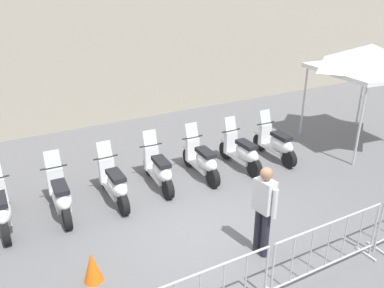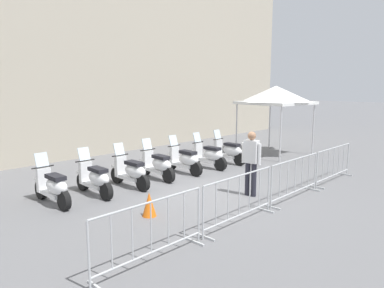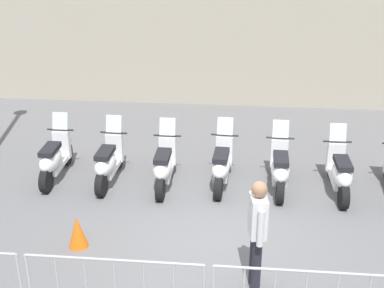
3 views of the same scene
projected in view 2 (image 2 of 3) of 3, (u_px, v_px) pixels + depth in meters
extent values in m
plane|color=slate|center=(205.00, 192.00, 9.92)|extent=(120.00, 120.00, 0.00)
cylinder|color=black|center=(41.00, 190.00, 9.29)|extent=(0.19, 0.49, 0.48)
cylinder|color=black|center=(64.00, 200.00, 8.44)|extent=(0.19, 0.49, 0.48)
cube|color=white|center=(52.00, 193.00, 8.86)|extent=(0.37, 0.89, 0.10)
ellipsoid|color=white|center=(57.00, 186.00, 8.63)|extent=(0.44, 0.87, 0.40)
cube|color=black|center=(55.00, 177.00, 8.62)|extent=(0.34, 0.63, 0.10)
cube|color=white|center=(44.00, 180.00, 9.11)|extent=(0.35, 0.17, 0.60)
cylinder|color=black|center=(43.00, 167.00, 9.06)|extent=(0.56, 0.09, 0.04)
cube|color=silver|center=(41.00, 160.00, 9.07)|extent=(0.33, 0.17, 0.35)
cube|color=white|center=(41.00, 180.00, 9.25)|extent=(0.23, 0.34, 0.06)
cylinder|color=black|center=(83.00, 182.00, 10.07)|extent=(0.17, 0.49, 0.48)
cylinder|color=black|center=(106.00, 191.00, 9.19)|extent=(0.17, 0.49, 0.48)
cube|color=white|center=(94.00, 185.00, 9.63)|extent=(0.34, 0.88, 0.10)
ellipsoid|color=white|center=(99.00, 178.00, 9.39)|extent=(0.42, 0.86, 0.40)
cube|color=black|center=(98.00, 170.00, 9.38)|extent=(0.32, 0.62, 0.10)
cube|color=white|center=(86.00, 172.00, 9.89)|extent=(0.35, 0.16, 0.60)
cylinder|color=black|center=(85.00, 161.00, 9.84)|extent=(0.56, 0.07, 0.04)
cube|color=silver|center=(84.00, 154.00, 9.84)|extent=(0.33, 0.16, 0.35)
cube|color=white|center=(82.00, 173.00, 10.03)|extent=(0.22, 0.33, 0.06)
cylinder|color=black|center=(117.00, 175.00, 10.83)|extent=(0.19, 0.49, 0.48)
cylinder|color=black|center=(143.00, 183.00, 9.98)|extent=(0.19, 0.49, 0.48)
cube|color=white|center=(129.00, 177.00, 10.40)|extent=(0.37, 0.89, 0.10)
ellipsoid|color=white|center=(135.00, 171.00, 10.17)|extent=(0.44, 0.87, 0.40)
cube|color=black|center=(134.00, 163.00, 10.15)|extent=(0.34, 0.63, 0.10)
cube|color=white|center=(120.00, 166.00, 10.65)|extent=(0.35, 0.17, 0.60)
cylinder|color=black|center=(120.00, 155.00, 10.60)|extent=(0.56, 0.09, 0.04)
cube|color=silver|center=(119.00, 149.00, 10.60)|extent=(0.33, 0.17, 0.35)
cube|color=white|center=(117.00, 166.00, 10.78)|extent=(0.23, 0.34, 0.06)
cylinder|color=black|center=(145.00, 168.00, 11.75)|extent=(0.16, 0.49, 0.48)
cylinder|color=black|center=(169.00, 175.00, 10.85)|extent=(0.16, 0.49, 0.48)
cube|color=white|center=(156.00, 170.00, 11.29)|extent=(0.31, 0.88, 0.10)
ellipsoid|color=white|center=(162.00, 164.00, 11.05)|extent=(0.39, 0.85, 0.40)
cube|color=black|center=(161.00, 157.00, 11.04)|extent=(0.30, 0.61, 0.10)
cube|color=white|center=(148.00, 160.00, 11.57)|extent=(0.35, 0.15, 0.60)
cylinder|color=black|center=(148.00, 150.00, 11.51)|extent=(0.56, 0.06, 0.04)
cube|color=silver|center=(147.00, 144.00, 11.52)|extent=(0.33, 0.15, 0.35)
cube|color=white|center=(145.00, 160.00, 11.71)|extent=(0.21, 0.33, 0.06)
cylinder|color=black|center=(171.00, 163.00, 12.51)|extent=(0.18, 0.49, 0.48)
cylinder|color=black|center=(196.00, 169.00, 11.64)|extent=(0.18, 0.49, 0.48)
cube|color=white|center=(183.00, 165.00, 12.07)|extent=(0.35, 0.89, 0.10)
ellipsoid|color=white|center=(189.00, 159.00, 11.83)|extent=(0.42, 0.87, 0.40)
cube|color=black|center=(188.00, 152.00, 11.82)|extent=(0.33, 0.62, 0.10)
cube|color=white|center=(174.00, 155.00, 12.33)|extent=(0.35, 0.17, 0.60)
cylinder|color=black|center=(174.00, 146.00, 12.27)|extent=(0.56, 0.08, 0.04)
cube|color=silver|center=(173.00, 140.00, 12.28)|extent=(0.33, 0.16, 0.35)
cube|color=white|center=(171.00, 156.00, 12.46)|extent=(0.22, 0.33, 0.06)
cylinder|color=black|center=(194.00, 159.00, 13.24)|extent=(0.20, 0.49, 0.48)
cylinder|color=black|center=(220.00, 164.00, 12.41)|extent=(0.20, 0.49, 0.48)
cube|color=white|center=(207.00, 160.00, 12.82)|extent=(0.38, 0.90, 0.10)
ellipsoid|color=white|center=(213.00, 155.00, 12.59)|extent=(0.46, 0.88, 0.40)
cube|color=black|center=(212.00, 148.00, 12.58)|extent=(0.35, 0.63, 0.10)
cube|color=white|center=(198.00, 151.00, 13.07)|extent=(0.35, 0.18, 0.60)
cylinder|color=black|center=(198.00, 142.00, 13.01)|extent=(0.56, 0.10, 0.04)
cube|color=silver|center=(197.00, 137.00, 13.02)|extent=(0.33, 0.18, 0.35)
cube|color=white|center=(194.00, 152.00, 13.20)|extent=(0.24, 0.34, 0.06)
cylinder|color=black|center=(214.00, 155.00, 14.06)|extent=(0.18, 0.49, 0.48)
cylinder|color=black|center=(240.00, 159.00, 13.20)|extent=(0.18, 0.49, 0.48)
cube|color=white|center=(227.00, 156.00, 13.62)|extent=(0.35, 0.89, 0.10)
ellipsoid|color=white|center=(233.00, 150.00, 13.39)|extent=(0.43, 0.87, 0.40)
cube|color=black|center=(232.00, 145.00, 13.38)|extent=(0.33, 0.62, 0.10)
cube|color=white|center=(218.00, 147.00, 13.88)|extent=(0.35, 0.17, 0.60)
cylinder|color=black|center=(218.00, 139.00, 13.83)|extent=(0.56, 0.08, 0.04)
cube|color=silver|center=(217.00, 134.00, 13.84)|extent=(0.33, 0.17, 0.35)
cube|color=white|center=(214.00, 148.00, 14.02)|extent=(0.23, 0.34, 0.06)
cube|color=#B2B5B7|center=(96.00, 287.00, 5.21)|extent=(0.08, 0.44, 0.04)
cube|color=#B2B5B7|center=(195.00, 242.00, 6.70)|extent=(0.08, 0.44, 0.04)
cylinder|color=#B2B5B7|center=(89.00, 256.00, 5.07)|extent=(0.04, 0.04, 1.05)
cylinder|color=#B2B5B7|center=(199.00, 215.00, 6.68)|extent=(0.04, 0.04, 1.05)
cylinder|color=#B2B5B7|center=(151.00, 202.00, 5.79)|extent=(2.27, 0.26, 0.04)
cylinder|color=#B2B5B7|center=(152.00, 253.00, 5.93)|extent=(2.27, 0.26, 0.04)
cylinder|color=#B2B5B7|center=(111.00, 242.00, 5.32)|extent=(0.02, 0.02, 0.87)
cylinder|color=#B2B5B7|center=(132.00, 234.00, 5.59)|extent=(0.02, 0.02, 0.87)
cylinder|color=#B2B5B7|center=(151.00, 228.00, 5.86)|extent=(0.02, 0.02, 0.87)
cylinder|color=#B2B5B7|center=(168.00, 221.00, 6.13)|extent=(0.02, 0.02, 0.87)
cylinder|color=#B2B5B7|center=(184.00, 216.00, 6.40)|extent=(0.02, 0.02, 0.87)
cube|color=#B2B5B7|center=(206.00, 237.00, 6.91)|extent=(0.08, 0.44, 0.04)
cube|color=#B2B5B7|center=(266.00, 210.00, 8.40)|extent=(0.08, 0.44, 0.04)
cylinder|color=#B2B5B7|center=(203.00, 213.00, 6.77)|extent=(0.04, 0.04, 1.05)
cylinder|color=#B2B5B7|center=(268.00, 189.00, 8.38)|extent=(0.04, 0.04, 1.05)
cylinder|color=#B2B5B7|center=(240.00, 176.00, 7.49)|extent=(2.27, 0.26, 0.04)
cylinder|color=#B2B5B7|center=(239.00, 215.00, 7.63)|extent=(2.27, 0.26, 0.04)
cylinder|color=#B2B5B7|center=(216.00, 204.00, 7.02)|extent=(0.02, 0.02, 0.87)
cylinder|color=#B2B5B7|center=(228.00, 200.00, 7.29)|extent=(0.02, 0.02, 0.87)
cylinder|color=#B2B5B7|center=(239.00, 196.00, 7.56)|extent=(0.02, 0.02, 0.87)
cylinder|color=#B2B5B7|center=(250.00, 192.00, 7.83)|extent=(0.02, 0.02, 0.87)
cylinder|color=#B2B5B7|center=(259.00, 188.00, 8.10)|extent=(0.02, 0.02, 0.87)
cube|color=#B2B5B7|center=(273.00, 207.00, 8.61)|extent=(0.08, 0.44, 0.04)
cube|color=#B2B5B7|center=(312.00, 190.00, 10.10)|extent=(0.08, 0.44, 0.04)
cylinder|color=#B2B5B7|center=(271.00, 188.00, 8.47)|extent=(0.04, 0.04, 1.05)
cylinder|color=#B2B5B7|center=(315.00, 171.00, 10.08)|extent=(0.04, 0.04, 1.05)
cylinder|color=#B2B5B7|center=(296.00, 159.00, 9.19)|extent=(2.27, 0.26, 0.04)
cylinder|color=#B2B5B7|center=(294.00, 192.00, 9.33)|extent=(2.27, 0.26, 0.04)
cylinder|color=#B2B5B7|center=(280.00, 181.00, 8.72)|extent=(0.02, 0.02, 0.87)
cylinder|color=#B2B5B7|center=(288.00, 178.00, 8.99)|extent=(0.02, 0.02, 0.87)
cylinder|color=#B2B5B7|center=(295.00, 176.00, 9.26)|extent=(0.02, 0.02, 0.87)
cylinder|color=#B2B5B7|center=(302.00, 173.00, 9.53)|extent=(0.02, 0.02, 0.87)
cylinder|color=#B2B5B7|center=(309.00, 171.00, 9.80)|extent=(0.02, 0.02, 0.87)
cube|color=#B2B5B7|center=(317.00, 187.00, 10.31)|extent=(0.08, 0.44, 0.04)
cube|color=#B2B5B7|center=(346.00, 175.00, 11.80)|extent=(0.08, 0.44, 0.04)
cylinder|color=#B2B5B7|center=(317.00, 171.00, 10.17)|extent=(0.04, 0.04, 1.05)
cylinder|color=#B2B5B7|center=(348.00, 159.00, 11.78)|extent=(0.04, 0.04, 1.05)
cylinder|color=#B2B5B7|center=(335.00, 148.00, 10.89)|extent=(2.27, 0.26, 0.04)
cylinder|color=#B2B5B7|center=(333.00, 175.00, 11.03)|extent=(2.27, 0.26, 0.04)
cylinder|color=#B2B5B7|center=(323.00, 166.00, 10.42)|extent=(0.02, 0.02, 0.87)
cylinder|color=#B2B5B7|center=(328.00, 164.00, 10.69)|extent=(0.02, 0.02, 0.87)
cylinder|color=#B2B5B7|center=(334.00, 162.00, 10.96)|extent=(0.02, 0.02, 0.87)
cylinder|color=#B2B5B7|center=(339.00, 160.00, 11.23)|extent=(0.02, 0.02, 0.87)
cylinder|color=#B2B5B7|center=(343.00, 158.00, 11.50)|extent=(0.02, 0.02, 0.87)
cylinder|color=#23232D|center=(248.00, 179.00, 9.59)|extent=(0.14, 0.14, 0.90)
cylinder|color=#23232D|center=(254.00, 180.00, 9.48)|extent=(0.14, 0.14, 0.90)
cube|color=silver|center=(251.00, 152.00, 9.42)|extent=(0.30, 0.40, 0.60)
sphere|color=#9E7051|center=(252.00, 136.00, 9.35)|extent=(0.22, 0.22, 0.22)
cylinder|color=silver|center=(244.00, 152.00, 9.56)|extent=(0.09, 0.09, 0.55)
cylinder|color=silver|center=(259.00, 154.00, 9.29)|extent=(0.09, 0.09, 0.55)
cylinder|color=silver|center=(281.00, 134.00, 13.72)|extent=(0.06, 0.06, 2.15)
cylinder|color=silver|center=(313.00, 130.00, 15.17)|extent=(0.06, 0.06, 2.15)
cylinder|color=silver|center=(236.00, 129.00, 15.44)|extent=(0.06, 0.06, 2.15)
cylinder|color=silver|center=(270.00, 125.00, 16.89)|extent=(0.06, 0.06, 2.15)
cube|color=white|center=(275.00, 103.00, 15.12)|extent=(2.53, 2.53, 0.12)
pyramid|color=white|center=(276.00, 94.00, 15.06)|extent=(2.53, 2.53, 0.65)
cone|color=orange|center=(149.00, 204.00, 8.06)|extent=(0.32, 0.32, 0.55)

